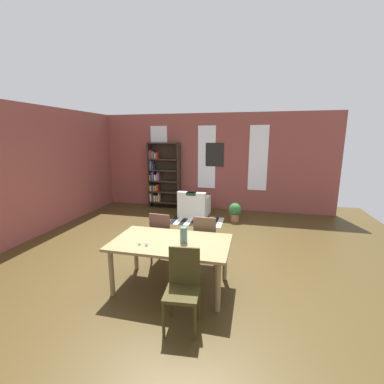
# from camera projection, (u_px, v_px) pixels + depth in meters

# --- Properties ---
(ground_plane) EXTENTS (9.70, 9.70, 0.00)m
(ground_plane) POSITION_uv_depth(u_px,v_px,m) (170.00, 259.00, 4.90)
(ground_plane) COLOR #413216
(back_wall_brick) EXTENTS (7.68, 0.12, 2.97)m
(back_wall_brick) POSITION_uv_depth(u_px,v_px,m) (207.00, 162.00, 8.20)
(back_wall_brick) COLOR brown
(back_wall_brick) RESTS_ON ground
(left_wall_brick) EXTENTS (0.12, 8.46, 2.97)m
(left_wall_brick) POSITION_uv_depth(u_px,v_px,m) (12.00, 175.00, 5.37)
(left_wall_brick) COLOR brown
(left_wall_brick) RESTS_ON ground
(window_pane_0) EXTENTS (0.55, 0.02, 1.93)m
(window_pane_0) POSITION_uv_depth(u_px,v_px,m) (159.00, 157.00, 8.46)
(window_pane_0) COLOR white
(window_pane_1) EXTENTS (0.55, 0.02, 1.93)m
(window_pane_1) POSITION_uv_depth(u_px,v_px,m) (207.00, 157.00, 8.11)
(window_pane_1) COLOR white
(window_pane_2) EXTENTS (0.55, 0.02, 1.93)m
(window_pane_2) POSITION_uv_depth(u_px,v_px,m) (258.00, 158.00, 7.75)
(window_pane_2) COLOR white
(dining_table) EXTENTS (1.73, 1.00, 0.74)m
(dining_table) POSITION_uv_depth(u_px,v_px,m) (171.00, 246.00, 3.86)
(dining_table) COLOR olive
(dining_table) RESTS_ON ground
(vase_on_table) EXTENTS (0.11, 0.11, 0.23)m
(vase_on_table) POSITION_uv_depth(u_px,v_px,m) (184.00, 235.00, 3.78)
(vase_on_table) COLOR #4C7266
(vase_on_table) RESTS_ON dining_table
(tealight_candle_0) EXTENTS (0.04, 0.04, 0.05)m
(tealight_candle_0) POSITION_uv_depth(u_px,v_px,m) (146.00, 244.00, 3.68)
(tealight_candle_0) COLOR silver
(tealight_candle_0) RESTS_ON dining_table
(tealight_candle_1) EXTENTS (0.04, 0.04, 0.03)m
(tealight_candle_1) POSITION_uv_depth(u_px,v_px,m) (139.00, 244.00, 3.72)
(tealight_candle_1) COLOR silver
(tealight_candle_1) RESTS_ON dining_table
(tealight_candle_2) EXTENTS (0.04, 0.04, 0.05)m
(tealight_candle_2) POSITION_uv_depth(u_px,v_px,m) (181.00, 239.00, 3.85)
(tealight_candle_2) COLOR silver
(tealight_candle_2) RESTS_ON dining_table
(dining_chair_far_right) EXTENTS (0.40, 0.40, 0.95)m
(dining_chair_far_right) POSITION_uv_depth(u_px,v_px,m) (206.00, 240.00, 4.50)
(dining_chair_far_right) COLOR brown
(dining_chair_far_right) RESTS_ON ground
(dining_chair_far_left) EXTENTS (0.43, 0.43, 0.95)m
(dining_chair_far_left) POSITION_uv_depth(u_px,v_px,m) (163.00, 236.00, 4.67)
(dining_chair_far_left) COLOR brown
(dining_chair_far_left) RESTS_ON ground
(dining_chair_near_right) EXTENTS (0.44, 0.44, 0.95)m
(dining_chair_near_right) POSITION_uv_depth(u_px,v_px,m) (183.00, 285.00, 3.11)
(dining_chair_near_right) COLOR #372F12
(dining_chair_near_right) RESTS_ON ground
(bookshelf_tall) EXTENTS (1.02, 0.31, 2.09)m
(bookshelf_tall) POSITION_uv_depth(u_px,v_px,m) (162.00, 176.00, 8.38)
(bookshelf_tall) COLOR #2D2319
(bookshelf_tall) RESTS_ON ground
(armchair_white) EXTENTS (0.84, 0.84, 0.75)m
(armchair_white) POSITION_uv_depth(u_px,v_px,m) (194.00, 206.00, 7.58)
(armchair_white) COLOR white
(armchair_white) RESTS_ON ground
(potted_plant_by_shelf) EXTENTS (0.35, 0.35, 0.51)m
(potted_plant_by_shelf) POSITION_uv_depth(u_px,v_px,m) (235.00, 211.00, 7.07)
(potted_plant_by_shelf) COLOR #9E6042
(potted_plant_by_shelf) RESTS_ON ground
(striped_rug) EXTENTS (1.41, 0.88, 0.01)m
(striped_rug) POSITION_uv_depth(u_px,v_px,m) (197.00, 221.00, 7.15)
(striped_rug) COLOR black
(striped_rug) RESTS_ON ground
(framed_picture) EXTENTS (0.56, 0.03, 0.72)m
(framed_picture) POSITION_uv_depth(u_px,v_px,m) (215.00, 155.00, 8.03)
(framed_picture) COLOR black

